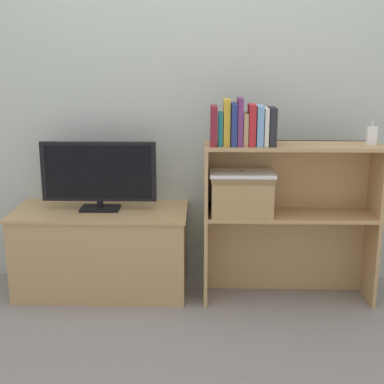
% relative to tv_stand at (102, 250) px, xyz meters
% --- Properties ---
extents(ground_plane, '(16.00, 16.00, 0.00)m').
position_rel_tv_stand_xyz_m(ground_plane, '(0.53, -0.22, -0.25)').
color(ground_plane, gray).
extents(wall_back, '(10.00, 0.05, 2.40)m').
position_rel_tv_stand_xyz_m(wall_back, '(0.53, 0.26, 0.95)').
color(wall_back, '#B2BCB2').
rests_on(wall_back, ground_plane).
extents(tv_stand, '(1.01, 0.46, 0.50)m').
position_rel_tv_stand_xyz_m(tv_stand, '(0.00, 0.00, 0.00)').
color(tv_stand, tan).
rests_on(tv_stand, ground_plane).
extents(tv, '(0.66, 0.14, 0.40)m').
position_rel_tv_stand_xyz_m(tv, '(0.00, -0.00, 0.47)').
color(tv, black).
rests_on(tv, tv_stand).
extents(bookshelf_lower_tier, '(0.96, 0.27, 0.51)m').
position_rel_tv_stand_xyz_m(bookshelf_lower_tier, '(1.08, -0.02, 0.07)').
color(bookshelf_lower_tier, tan).
rests_on(bookshelf_lower_tier, ground_plane).
extents(bookshelf_upper_tier, '(0.96, 0.27, 0.39)m').
position_rel_tv_stand_xyz_m(bookshelf_upper_tier, '(1.08, -0.03, 0.51)').
color(bookshelf_upper_tier, tan).
rests_on(bookshelf_upper_tier, bookshelf_lower_tier).
extents(book_maroon, '(0.04, 0.15, 0.21)m').
position_rel_tv_stand_xyz_m(book_maroon, '(0.65, -0.12, 0.76)').
color(book_maroon, maroon).
rests_on(book_maroon, bookshelf_upper_tier).
extents(book_teal, '(0.02, 0.12, 0.18)m').
position_rel_tv_stand_xyz_m(book_teal, '(0.69, -0.12, 0.74)').
color(book_teal, '#1E7075').
rests_on(book_teal, bookshelf_upper_tier).
extents(book_mustard, '(0.03, 0.12, 0.24)m').
position_rel_tv_stand_xyz_m(book_mustard, '(0.72, -0.12, 0.77)').
color(book_mustard, gold).
rests_on(book_mustard, bookshelf_upper_tier).
extents(book_navy, '(0.03, 0.15, 0.22)m').
position_rel_tv_stand_xyz_m(book_navy, '(0.76, -0.12, 0.76)').
color(book_navy, navy).
rests_on(book_navy, bookshelf_upper_tier).
extents(book_plum, '(0.03, 0.15, 0.25)m').
position_rel_tv_stand_xyz_m(book_plum, '(0.79, -0.12, 0.78)').
color(book_plum, '#6B2D66').
rests_on(book_plum, bookshelf_upper_tier).
extents(book_tan, '(0.02, 0.14, 0.17)m').
position_rel_tv_stand_xyz_m(book_tan, '(0.82, -0.12, 0.74)').
color(book_tan, tan).
rests_on(book_tan, bookshelf_upper_tier).
extents(book_crimson, '(0.04, 0.15, 0.22)m').
position_rel_tv_stand_xyz_m(book_crimson, '(0.85, -0.12, 0.76)').
color(book_crimson, '#B22328').
rests_on(book_crimson, bookshelf_upper_tier).
extents(book_skyblue, '(0.03, 0.15, 0.21)m').
position_rel_tv_stand_xyz_m(book_skyblue, '(0.89, -0.12, 0.76)').
color(book_skyblue, '#709ECC').
rests_on(book_skyblue, bookshelf_upper_tier).
extents(book_ivory, '(0.02, 0.14, 0.20)m').
position_rel_tv_stand_xyz_m(book_ivory, '(0.93, -0.12, 0.75)').
color(book_ivory, silver).
rests_on(book_ivory, bookshelf_upper_tier).
extents(book_charcoal, '(0.04, 0.14, 0.20)m').
position_rel_tv_stand_xyz_m(book_charcoal, '(0.96, -0.12, 0.75)').
color(book_charcoal, '#232328').
rests_on(book_charcoal, bookshelf_upper_tier).
extents(baby_monitor, '(0.05, 0.03, 0.13)m').
position_rel_tv_stand_xyz_m(baby_monitor, '(1.50, -0.08, 0.70)').
color(baby_monitor, white).
rests_on(baby_monitor, bookshelf_upper_tier).
extents(storage_basket_left, '(0.34, 0.24, 0.22)m').
position_rel_tv_stand_xyz_m(storage_basket_left, '(0.81, -0.10, 0.38)').
color(storage_basket_left, tan).
rests_on(storage_basket_left, bookshelf_lower_tier).
extents(laptop, '(0.35, 0.22, 0.02)m').
position_rel_tv_stand_xyz_m(laptop, '(0.81, -0.10, 0.49)').
color(laptop, white).
rests_on(laptop, storage_basket_left).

